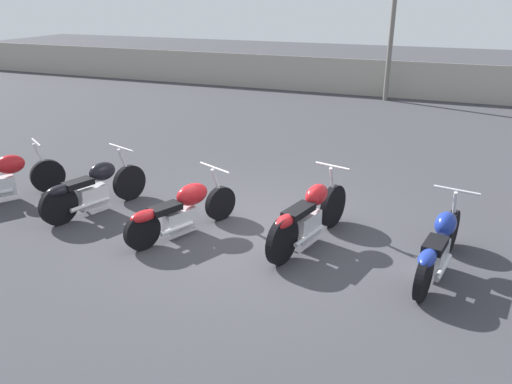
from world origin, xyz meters
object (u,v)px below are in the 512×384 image
at_px(motorcycle_slot_1, 93,188).
at_px(motorcycle_slot_2, 182,210).
at_px(motorcycle_slot_4, 439,246).
at_px(motorcycle_slot_3, 308,216).

relative_size(motorcycle_slot_1, motorcycle_slot_2, 1.02).
bearing_deg(motorcycle_slot_4, motorcycle_slot_3, -174.82).
distance_m(motorcycle_slot_1, motorcycle_slot_2, 1.78).
bearing_deg(motorcycle_slot_2, motorcycle_slot_3, 36.06).
distance_m(motorcycle_slot_1, motorcycle_slot_4, 5.44).
height_order(motorcycle_slot_3, motorcycle_slot_4, motorcycle_slot_3).
distance_m(motorcycle_slot_2, motorcycle_slot_4, 3.67).
bearing_deg(motorcycle_slot_2, motorcycle_slot_4, 27.84).
bearing_deg(motorcycle_slot_4, motorcycle_slot_1, -169.24).
height_order(motorcycle_slot_1, motorcycle_slot_4, motorcycle_slot_1).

